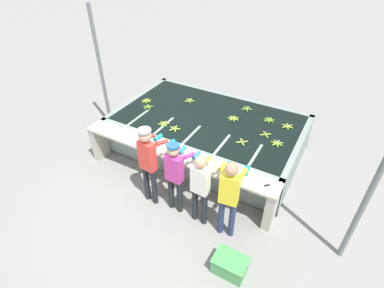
{
  "coord_description": "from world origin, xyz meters",
  "views": [
    {
      "loc": [
        2.65,
        -3.71,
        4.61
      ],
      "look_at": [
        0.0,
        0.98,
        0.63
      ],
      "focal_mm": 28.0,
      "sensor_mm": 36.0,
      "label": 1
    }
  ],
  "objects_px": {
    "worker_1": "(175,172)",
    "banana_bunch_floating_7": "(175,129)",
    "banana_bunch_floating_0": "(247,109)",
    "banana_bunch_floating_11": "(164,124)",
    "banana_bunch_floating_9": "(277,143)",
    "crate": "(230,265)",
    "banana_bunch_floating_4": "(146,101)",
    "banana_bunch_floating_6": "(269,120)",
    "worker_0": "(149,159)",
    "support_post_right": "(372,188)",
    "banana_bunch_floating_8": "(287,126)",
    "banana_bunch_floating_3": "(242,142)",
    "support_post_left": "(101,71)",
    "worker_3": "(229,193)",
    "banana_bunch_floating_2": "(148,107)",
    "worker_2": "(201,184)",
    "banana_bunch_floating_5": "(265,134)",
    "banana_bunch_floating_1": "(233,118)",
    "knife_0": "(271,185)",
    "banana_bunch_floating_10": "(189,101)"
  },
  "relations": [
    {
      "from": "banana_bunch_floating_6",
      "to": "banana_bunch_floating_8",
      "type": "height_order",
      "value": "same"
    },
    {
      "from": "worker_0",
      "to": "banana_bunch_floating_0",
      "type": "height_order",
      "value": "worker_0"
    },
    {
      "from": "banana_bunch_floating_4",
      "to": "crate",
      "type": "height_order",
      "value": "banana_bunch_floating_4"
    },
    {
      "from": "worker_0",
      "to": "knife_0",
      "type": "height_order",
      "value": "worker_0"
    },
    {
      "from": "banana_bunch_floating_0",
      "to": "crate",
      "type": "relative_size",
      "value": 0.5
    },
    {
      "from": "banana_bunch_floating_6",
      "to": "banana_bunch_floating_8",
      "type": "bearing_deg",
      "value": -7.03
    },
    {
      "from": "banana_bunch_floating_8",
      "to": "banana_bunch_floating_11",
      "type": "xyz_separation_m",
      "value": [
        -2.5,
        -1.29,
        0.0
      ]
    },
    {
      "from": "worker_0",
      "to": "banana_bunch_floating_3",
      "type": "height_order",
      "value": "worker_0"
    },
    {
      "from": "banana_bunch_floating_10",
      "to": "worker_0",
      "type": "bearing_deg",
      "value": -76.6
    },
    {
      "from": "banana_bunch_floating_2",
      "to": "banana_bunch_floating_9",
      "type": "bearing_deg",
      "value": 1.5
    },
    {
      "from": "banana_bunch_floating_2",
      "to": "banana_bunch_floating_10",
      "type": "relative_size",
      "value": 0.99
    },
    {
      "from": "banana_bunch_floating_9",
      "to": "crate",
      "type": "height_order",
      "value": "banana_bunch_floating_9"
    },
    {
      "from": "banana_bunch_floating_11",
      "to": "banana_bunch_floating_2",
      "type": "bearing_deg",
      "value": 149.63
    },
    {
      "from": "banana_bunch_floating_3",
      "to": "crate",
      "type": "xyz_separation_m",
      "value": [
        0.78,
        -2.27,
        -0.75
      ]
    },
    {
      "from": "banana_bunch_floating_4",
      "to": "banana_bunch_floating_6",
      "type": "bearing_deg",
      "value": 11.97
    },
    {
      "from": "worker_0",
      "to": "banana_bunch_floating_11",
      "type": "distance_m",
      "value": 1.48
    },
    {
      "from": "worker_2",
      "to": "support_post_right",
      "type": "relative_size",
      "value": 0.49
    },
    {
      "from": "worker_1",
      "to": "banana_bunch_floating_7",
      "type": "height_order",
      "value": "worker_1"
    },
    {
      "from": "crate",
      "to": "banana_bunch_floating_4",
      "type": "bearing_deg",
      "value": 142.78
    },
    {
      "from": "worker_3",
      "to": "banana_bunch_floating_1",
      "type": "xyz_separation_m",
      "value": [
        -0.93,
        2.35,
        -0.09
      ]
    },
    {
      "from": "worker_2",
      "to": "banana_bunch_floating_5",
      "type": "relative_size",
      "value": 6.49
    },
    {
      "from": "banana_bunch_floating_6",
      "to": "support_post_right",
      "type": "distance_m",
      "value": 3.09
    },
    {
      "from": "banana_bunch_floating_7",
      "to": "banana_bunch_floating_0",
      "type": "bearing_deg",
      "value": 56.65
    },
    {
      "from": "banana_bunch_floating_2",
      "to": "banana_bunch_floating_6",
      "type": "bearing_deg",
      "value": 17.46
    },
    {
      "from": "banana_bunch_floating_4",
      "to": "banana_bunch_floating_6",
      "type": "height_order",
      "value": "same"
    },
    {
      "from": "banana_bunch_floating_1",
      "to": "banana_bunch_floating_4",
      "type": "bearing_deg",
      "value": -172.47
    },
    {
      "from": "banana_bunch_floating_6",
      "to": "support_post_left",
      "type": "height_order",
      "value": "support_post_left"
    },
    {
      "from": "worker_0",
      "to": "banana_bunch_floating_6",
      "type": "bearing_deg",
      "value": 61.47
    },
    {
      "from": "banana_bunch_floating_6",
      "to": "banana_bunch_floating_9",
      "type": "relative_size",
      "value": 1.0
    },
    {
      "from": "banana_bunch_floating_6",
      "to": "banana_bunch_floating_8",
      "type": "xyz_separation_m",
      "value": [
        0.45,
        -0.06,
        0.0
      ]
    },
    {
      "from": "banana_bunch_floating_3",
      "to": "banana_bunch_floating_5",
      "type": "height_order",
      "value": "same"
    },
    {
      "from": "banana_bunch_floating_4",
      "to": "banana_bunch_floating_3",
      "type": "bearing_deg",
      "value": -9.55
    },
    {
      "from": "worker_0",
      "to": "banana_bunch_floating_7",
      "type": "xyz_separation_m",
      "value": [
        -0.26,
        1.3,
        -0.16
      ]
    },
    {
      "from": "worker_3",
      "to": "banana_bunch_floating_4",
      "type": "bearing_deg",
      "value": 147.62
    },
    {
      "from": "worker_3",
      "to": "support_post_right",
      "type": "xyz_separation_m",
      "value": [
        1.92,
        0.53,
        0.6
      ]
    },
    {
      "from": "banana_bunch_floating_0",
      "to": "banana_bunch_floating_9",
      "type": "bearing_deg",
      "value": -44.33
    },
    {
      "from": "banana_bunch_floating_3",
      "to": "banana_bunch_floating_9",
      "type": "relative_size",
      "value": 0.87
    },
    {
      "from": "worker_1",
      "to": "worker_2",
      "type": "relative_size",
      "value": 1.02
    },
    {
      "from": "banana_bunch_floating_9",
      "to": "knife_0",
      "type": "relative_size",
      "value": 1.03
    },
    {
      "from": "banana_bunch_floating_11",
      "to": "worker_1",
      "type": "bearing_deg",
      "value": -48.84
    },
    {
      "from": "worker_1",
      "to": "support_post_left",
      "type": "distance_m",
      "value": 3.74
    },
    {
      "from": "worker_0",
      "to": "banana_bunch_floating_8",
      "type": "xyz_separation_m",
      "value": [
        1.92,
        2.64,
        -0.16
      ]
    },
    {
      "from": "worker_1",
      "to": "worker_3",
      "type": "relative_size",
      "value": 0.95
    },
    {
      "from": "worker_1",
      "to": "support_post_right",
      "type": "relative_size",
      "value": 0.5
    },
    {
      "from": "worker_1",
      "to": "banana_bunch_floating_9",
      "type": "relative_size",
      "value": 5.67
    },
    {
      "from": "worker_3",
      "to": "banana_bunch_floating_9",
      "type": "relative_size",
      "value": 5.94
    },
    {
      "from": "banana_bunch_floating_7",
      "to": "worker_1",
      "type": "bearing_deg",
      "value": -57.15
    },
    {
      "from": "worker_0",
      "to": "banana_bunch_floating_11",
      "type": "bearing_deg",
      "value": 113.43
    },
    {
      "from": "banana_bunch_floating_0",
      "to": "banana_bunch_floating_11",
      "type": "distance_m",
      "value": 2.13
    },
    {
      "from": "crate",
      "to": "worker_3",
      "type": "bearing_deg",
      "value": 118.75
    }
  ]
}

